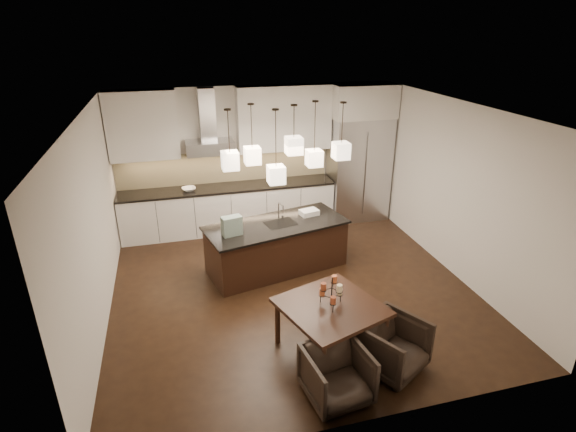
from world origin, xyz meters
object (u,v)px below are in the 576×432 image
object	(u,v)px
refrigerator	(358,169)
armchair_left	(337,375)
armchair_right	(393,346)
dining_table	(330,328)
island_body	(277,247)

from	to	relation	value
refrigerator	armchair_left	world-z (taller)	refrigerator
refrigerator	armchair_left	size ratio (longest dim) A/B	3.11
armchair_left	armchair_right	bearing A→B (deg)	10.30
dining_table	armchair_right	world-z (taller)	dining_table
dining_table	island_body	bearing A→B (deg)	75.92
armchair_left	dining_table	bearing A→B (deg)	67.55
refrigerator	armchair_right	xyz separation A→B (m)	(-1.41, -4.46, -0.74)
refrigerator	island_body	xyz separation A→B (m)	(-2.18, -1.74, -0.68)
armchair_left	armchair_right	distance (m)	0.85
armchair_right	dining_table	bearing A→B (deg)	110.32
island_body	armchair_left	world-z (taller)	island_body
armchair_left	armchair_right	xyz separation A→B (m)	(0.81, 0.27, 0.02)
refrigerator	armchair_right	size ratio (longest dim) A/B	2.96
refrigerator	dining_table	bearing A→B (deg)	-117.05
refrigerator	island_body	world-z (taller)	refrigerator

